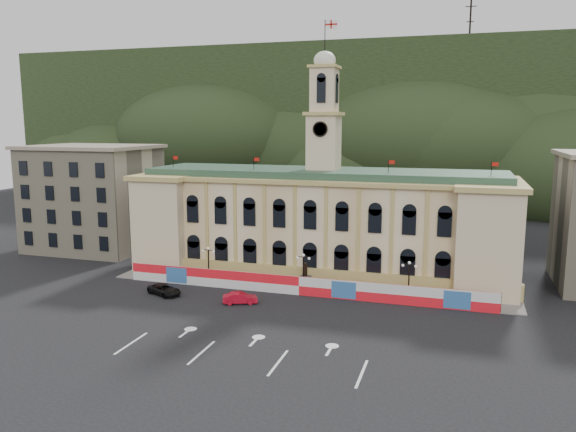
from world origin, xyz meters
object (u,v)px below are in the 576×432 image
(lamp_center, at_px, (303,269))
(red_sedan, at_px, (240,298))
(statue, at_px, (305,280))
(black_suv, at_px, (164,290))

(lamp_center, relative_size, red_sedan, 1.12)
(statue, relative_size, lamp_center, 0.72)
(statue, distance_m, red_sedan, 10.56)
(statue, relative_size, red_sedan, 0.81)
(red_sedan, bearing_deg, statue, -57.77)
(lamp_center, xyz_separation_m, red_sedan, (-6.09, -7.62, -2.35))
(statue, xyz_separation_m, red_sedan, (-6.09, -8.62, -0.47))
(lamp_center, bearing_deg, black_suv, -157.09)
(statue, bearing_deg, black_suv, -154.31)
(statue, height_order, black_suv, statue)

